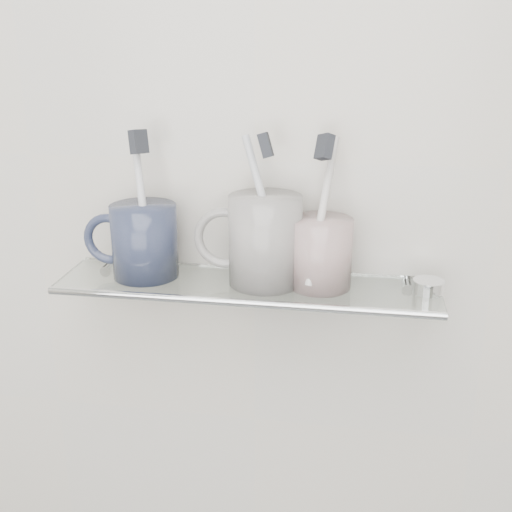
% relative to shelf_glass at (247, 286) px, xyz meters
% --- Properties ---
extents(wall_back, '(2.50, 0.00, 2.50)m').
position_rel_shelf_glass_xyz_m(wall_back, '(0.00, 0.06, 0.15)').
color(wall_back, beige).
rests_on(wall_back, ground).
extents(shelf_glass, '(0.50, 0.12, 0.01)m').
position_rel_shelf_glass_xyz_m(shelf_glass, '(0.00, 0.00, 0.00)').
color(shelf_glass, silver).
rests_on(shelf_glass, wall_back).
extents(shelf_rail, '(0.50, 0.01, 0.01)m').
position_rel_shelf_glass_xyz_m(shelf_rail, '(0.00, -0.06, 0.00)').
color(shelf_rail, silver).
rests_on(shelf_rail, shelf_glass).
extents(bracket_left, '(0.02, 0.03, 0.02)m').
position_rel_shelf_glass_xyz_m(bracket_left, '(-0.21, 0.05, -0.01)').
color(bracket_left, silver).
rests_on(bracket_left, wall_back).
extents(bracket_right, '(0.02, 0.03, 0.02)m').
position_rel_shelf_glass_xyz_m(bracket_right, '(0.21, 0.05, -0.01)').
color(bracket_right, silver).
rests_on(bracket_right, wall_back).
extents(mug_left, '(0.11, 0.11, 0.10)m').
position_rel_shelf_glass_xyz_m(mug_left, '(-0.14, 0.00, 0.05)').
color(mug_left, '#1E283F').
rests_on(mug_left, shelf_glass).
extents(mug_left_handle, '(0.07, 0.01, 0.07)m').
position_rel_shelf_glass_xyz_m(mug_left_handle, '(-0.19, 0.00, 0.05)').
color(mug_left_handle, '#1E283F').
rests_on(mug_left_handle, mug_left).
extents(toothbrush_left, '(0.04, 0.04, 0.19)m').
position_rel_shelf_glass_xyz_m(toothbrush_left, '(-0.14, 0.00, 0.10)').
color(toothbrush_left, silver).
rests_on(toothbrush_left, mug_left).
extents(bristles_left, '(0.02, 0.03, 0.03)m').
position_rel_shelf_glass_xyz_m(bristles_left, '(-0.14, 0.00, 0.19)').
color(bristles_left, '#22242A').
rests_on(bristles_left, toothbrush_left).
extents(mug_center, '(0.12, 0.12, 0.12)m').
position_rel_shelf_glass_xyz_m(mug_center, '(0.02, 0.00, 0.06)').
color(mug_center, silver).
rests_on(mug_center, shelf_glass).
extents(mug_center_handle, '(0.08, 0.01, 0.08)m').
position_rel_shelf_glass_xyz_m(mug_center_handle, '(-0.03, 0.00, 0.06)').
color(mug_center_handle, silver).
rests_on(mug_center_handle, mug_center).
extents(toothbrush_center, '(0.07, 0.04, 0.18)m').
position_rel_shelf_glass_xyz_m(toothbrush_center, '(0.02, 0.00, 0.10)').
color(toothbrush_center, silver).
rests_on(toothbrush_center, mug_center).
extents(bristles_center, '(0.02, 0.03, 0.04)m').
position_rel_shelf_glass_xyz_m(bristles_center, '(0.02, 0.00, 0.19)').
color(bristles_center, '#22242A').
rests_on(bristles_center, toothbrush_center).
extents(mug_right, '(0.10, 0.10, 0.09)m').
position_rel_shelf_glass_xyz_m(mug_right, '(0.10, 0.00, 0.05)').
color(mug_right, silver).
rests_on(mug_right, shelf_glass).
extents(mug_right_handle, '(0.07, 0.01, 0.07)m').
position_rel_shelf_glass_xyz_m(mug_right_handle, '(0.05, 0.00, 0.05)').
color(mug_right_handle, silver).
rests_on(mug_right_handle, mug_right).
extents(toothbrush_right, '(0.04, 0.09, 0.18)m').
position_rel_shelf_glass_xyz_m(toothbrush_right, '(0.10, 0.00, 0.10)').
color(toothbrush_right, beige).
rests_on(toothbrush_right, mug_right).
extents(bristles_right, '(0.03, 0.03, 0.04)m').
position_rel_shelf_glass_xyz_m(bristles_right, '(0.10, 0.00, 0.19)').
color(bristles_right, '#22242A').
rests_on(bristles_right, toothbrush_right).
extents(chrome_cap, '(0.04, 0.04, 0.02)m').
position_rel_shelf_glass_xyz_m(chrome_cap, '(0.23, 0.00, 0.01)').
color(chrome_cap, silver).
rests_on(chrome_cap, shelf_glass).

